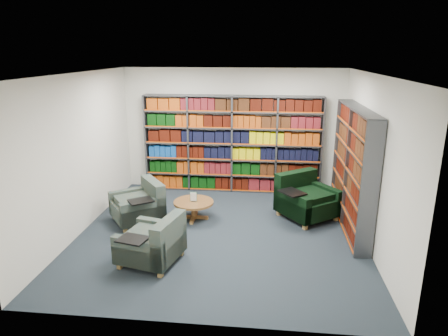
# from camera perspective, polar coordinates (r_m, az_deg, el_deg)

# --- Properties ---
(room_shell) EXTENTS (5.02, 5.02, 2.82)m
(room_shell) POSITION_cam_1_polar(r_m,az_deg,el_deg) (6.78, -0.55, 1.41)
(room_shell) COLOR #1A232D
(room_shell) RESTS_ON ground
(bookshelf_back) EXTENTS (4.00, 0.28, 2.20)m
(bookshelf_back) POSITION_cam_1_polar(r_m,az_deg,el_deg) (9.12, 1.18, 3.36)
(bookshelf_back) COLOR #47494F
(bookshelf_back) RESTS_ON ground
(bookshelf_right) EXTENTS (0.28, 2.50, 2.20)m
(bookshelf_right) POSITION_cam_1_polar(r_m,az_deg,el_deg) (7.56, 17.92, -0.19)
(bookshelf_right) COLOR #47494F
(bookshelf_right) RESTS_ON ground
(chair_teal_left) EXTENTS (1.20, 1.21, 0.78)m
(chair_teal_left) POSITION_cam_1_polar(r_m,az_deg,el_deg) (7.82, -11.72, -5.26)
(chair_teal_left) COLOR #032331
(chair_teal_left) RESTS_ON ground
(chair_green_right) EXTENTS (1.32, 1.32, 0.86)m
(chair_green_right) POSITION_cam_1_polar(r_m,az_deg,el_deg) (8.01, 11.39, -4.47)
(chair_green_right) COLOR black
(chair_green_right) RESTS_ON ground
(chair_teal_front) EXTENTS (1.02, 1.09, 0.77)m
(chair_teal_front) POSITION_cam_1_polar(r_m,az_deg,el_deg) (6.30, -9.82, -10.70)
(chair_teal_front) COLOR #032331
(chair_teal_front) RESTS_ON ground
(coffee_table) EXTENTS (0.77, 0.77, 0.54)m
(coffee_table) POSITION_cam_1_polar(r_m,az_deg,el_deg) (7.77, -4.36, -5.28)
(coffee_table) COLOR brown
(coffee_table) RESTS_ON ground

